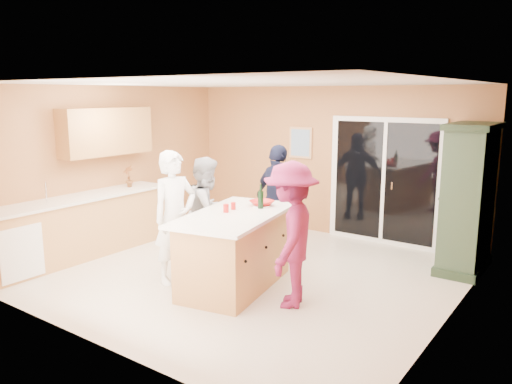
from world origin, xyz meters
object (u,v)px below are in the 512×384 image
Objects in this scene: woman_magenta at (291,235)px; woman_navy at (278,200)px; kitchen_island at (235,252)px; woman_white at (175,217)px; woman_grey at (208,213)px; green_hutch at (468,200)px.

woman_navy is at bearing -164.46° from woman_magenta.
woman_magenta is (0.87, -0.07, 0.40)m from kitchen_island.
woman_navy is at bearing -2.31° from woman_white.
woman_white reaches higher than woman_grey.
woman_magenta is at bearing 146.21° from woman_navy.
woman_white is at bearing 94.71° from woman_navy.
woman_grey is 1.21m from woman_navy.
woman_white is (-3.01, -2.69, -0.13)m from green_hutch.
woman_navy is at bearing 90.73° from kitchen_island.
green_hutch is 1.30× the size of woman_grey.
woman_grey is at bearing 86.47° from woman_navy.
woman_white is at bearing -103.34° from woman_magenta.
kitchen_island is 1.55m from woman_navy.
woman_grey is 0.94× the size of woman_navy.
woman_white is 1.02× the size of woman_navy.
woman_white is 1.64m from woman_magenta.
woman_navy and woman_magenta have the same top height.
woman_white is 1.09× the size of woman_grey.
woman_navy is (-0.30, 1.47, 0.40)m from kitchen_island.
woman_white is 1.83m from woman_navy.
kitchen_island is 1.15× the size of woman_white.
green_hutch reaches higher than woman_grey.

